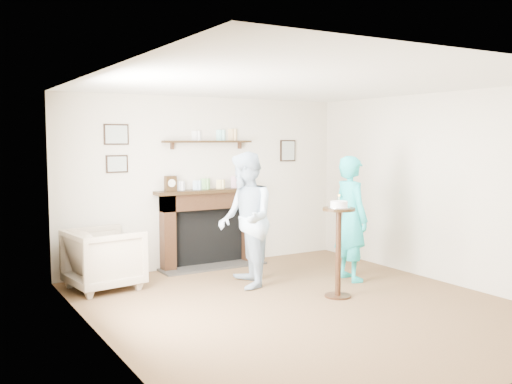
% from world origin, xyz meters
% --- Properties ---
extents(ground, '(5.00, 5.00, 0.00)m').
position_xyz_m(ground, '(0.00, 0.00, 0.00)').
color(ground, brown).
rests_on(ground, ground).
extents(room_shell, '(4.54, 5.02, 2.52)m').
position_xyz_m(room_shell, '(-0.00, 0.69, 1.62)').
color(room_shell, beige).
rests_on(room_shell, ground).
extents(armchair, '(0.95, 0.93, 0.77)m').
position_xyz_m(armchair, '(-1.72, 1.90, 0.00)').
color(armchair, '#C1A68F').
rests_on(armchair, ground).
extents(man, '(0.88, 1.00, 1.73)m').
position_xyz_m(man, '(-0.13, 1.08, 0.00)').
color(man, silver).
rests_on(man, ground).
extents(woman, '(0.46, 0.65, 1.67)m').
position_xyz_m(woman, '(1.26, 0.68, 0.00)').
color(woman, '#1EA9AC').
rests_on(woman, ground).
extents(pedestal_table, '(0.39, 0.39, 1.24)m').
position_xyz_m(pedestal_table, '(0.58, 0.10, 0.76)').
color(pedestal_table, black).
rests_on(pedestal_table, ground).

